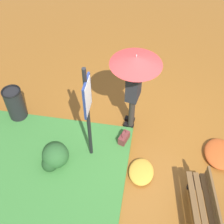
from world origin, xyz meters
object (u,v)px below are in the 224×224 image
(person_with_umbrella, at_px, (135,74))
(park_bench, at_px, (204,212))
(trash_bin, at_px, (15,104))
(handbag, at_px, (124,138))
(info_sign_post, at_px, (88,107))

(person_with_umbrella, bearing_deg, park_bench, 36.79)
(trash_bin, bearing_deg, park_bench, 65.84)
(person_with_umbrella, relative_size, trash_bin, 2.45)
(person_with_umbrella, xyz_separation_m, park_bench, (1.95, 1.45, -1.15))
(handbag, bearing_deg, person_with_umbrella, 167.88)
(park_bench, xyz_separation_m, trash_bin, (-1.81, -4.03, 0.02))
(handbag, xyz_separation_m, trash_bin, (-0.31, -2.48, 0.29))
(handbag, distance_m, park_bench, 2.17)
(person_with_umbrella, distance_m, handbag, 1.50)
(info_sign_post, bearing_deg, park_bench, 63.37)
(person_with_umbrella, bearing_deg, handbag, -12.12)
(person_with_umbrella, height_order, trash_bin, person_with_umbrella)
(person_with_umbrella, bearing_deg, trash_bin, -86.92)
(info_sign_post, height_order, park_bench, info_sign_post)
(info_sign_post, xyz_separation_m, handbag, (-0.41, 0.61, -1.32))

